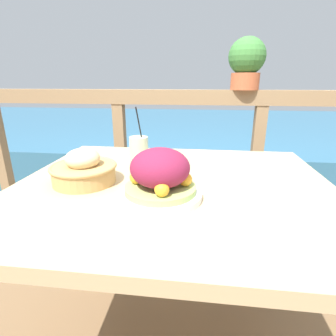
{
  "coord_description": "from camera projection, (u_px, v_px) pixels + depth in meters",
  "views": [
    {
      "loc": [
        0.08,
        -0.82,
        1.11
      ],
      "look_at": [
        -0.02,
        -0.03,
        0.84
      ],
      "focal_mm": 28.0,
      "sensor_mm": 36.0,
      "label": 1
    }
  ],
  "objects": [
    {
      "name": "fork",
      "position": [
        218.0,
        200.0,
        0.75
      ],
      "size": [
        0.02,
        0.18,
        0.0
      ],
      "color": "silver",
      "rests_on": "patio_table"
    },
    {
      "name": "knife",
      "position": [
        242.0,
        197.0,
        0.77
      ],
      "size": [
        0.02,
        0.18,
        0.0
      ],
      "color": "silver",
      "rests_on": "patio_table"
    },
    {
      "name": "potted_plant",
      "position": [
        247.0,
        62.0,
        1.54
      ],
      "size": [
        0.22,
        0.22,
        0.3
      ],
      "color": "#B75B38",
      "rests_on": "railing_fence"
    },
    {
      "name": "drink_glass",
      "position": [
        139.0,
        153.0,
        1.0
      ],
      "size": [
        0.07,
        0.07,
        0.24
      ],
      "color": "beige",
      "rests_on": "patio_table"
    },
    {
      "name": "salad_plate",
      "position": [
        160.0,
        177.0,
        0.75
      ],
      "size": [
        0.25,
        0.25,
        0.15
      ],
      "color": "white",
      "rests_on": "patio_table"
    },
    {
      "name": "bread_basket",
      "position": [
        84.0,
        170.0,
        0.88
      ],
      "size": [
        0.22,
        0.22,
        0.12
      ],
      "color": "tan",
      "rests_on": "patio_table"
    },
    {
      "name": "sea_backdrop",
      "position": [
        194.0,
        137.0,
        4.24
      ],
      "size": [
        12.0,
        4.0,
        0.46
      ],
      "color": "teal",
      "rests_on": "ground_plane"
    },
    {
      "name": "patio_table",
      "position": [
        173.0,
        210.0,
        0.92
      ],
      "size": [
        1.06,
        0.92,
        0.78
      ],
      "color": "tan",
      "rests_on": "ground_plane"
    },
    {
      "name": "railing_fence",
      "position": [
        187.0,
        137.0,
        1.72
      ],
      "size": [
        2.8,
        0.08,
        1.05
      ],
      "color": "#937551",
      "rests_on": "ground_plane"
    }
  ]
}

